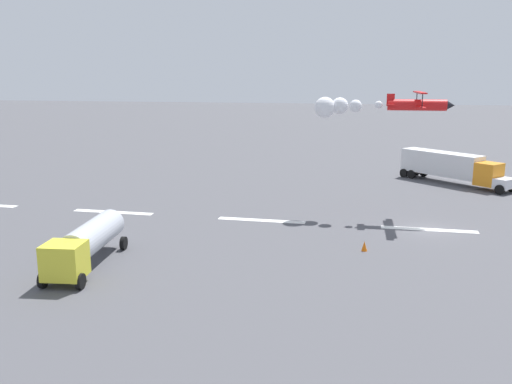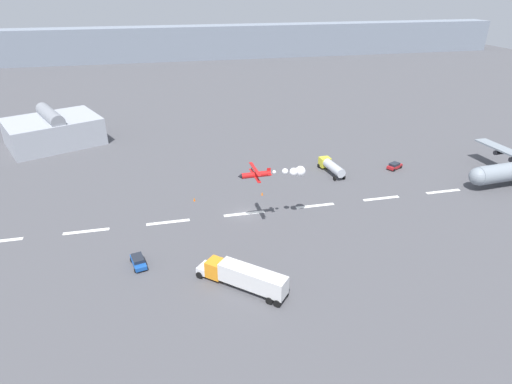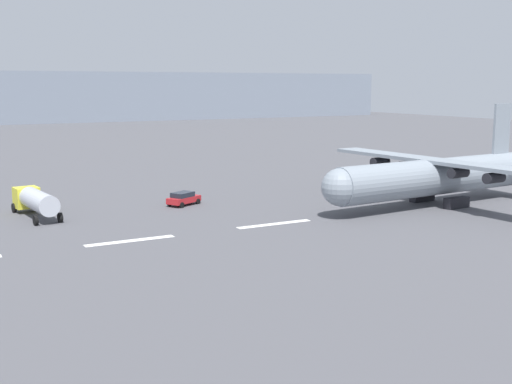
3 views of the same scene
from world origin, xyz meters
TOP-DOWN VIEW (x-y plane):
  - runway_stripe_6 at (29.14, 0.00)m, footprint 8.00×0.90m
  - runway_stripe_7 at (43.71, 0.00)m, footprint 8.00×0.90m
  - cargo_transport_plane at (63.27, 0.03)m, footprint 29.18×30.25m
  - fuel_tanker_truck at (23.79, 14.52)m, footprint 3.68×9.35m
  - airport_staff_sedan at (39.68, 13.60)m, footprint 4.41×3.46m

SIDE VIEW (x-z plane):
  - runway_stripe_6 at x=29.14m, z-range 0.00..0.01m
  - runway_stripe_7 at x=43.71m, z-range 0.00..0.01m
  - airport_staff_sedan at x=39.68m, z-range 0.05..1.57m
  - fuel_tanker_truck at x=23.79m, z-range 0.29..3.19m
  - cargo_transport_plane at x=63.27m, z-range -2.25..9.03m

